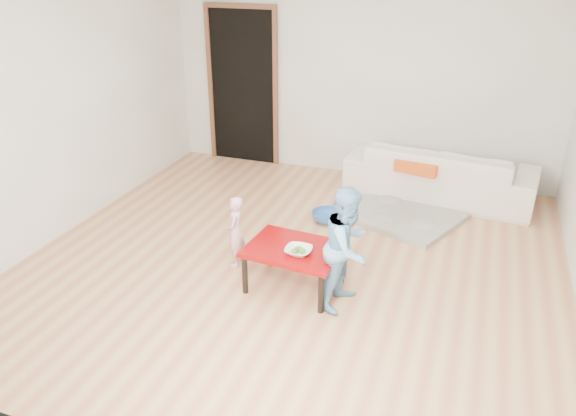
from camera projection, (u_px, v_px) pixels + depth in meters
The scene contains 13 objects.
floor at pixel (295, 260), 5.45m from camera, with size 5.00×5.00×0.01m, color #BC7450.
back_wall at pixel (360, 75), 7.03m from camera, with size 5.00×0.02×2.60m, color white.
left_wall at pixel (61, 107), 5.66m from camera, with size 0.02×5.00×2.60m, color white.
doorway at pixel (243, 88), 7.62m from camera, with size 1.02×0.08×2.11m, color brown, non-canonical shape.
sofa at pixel (440, 172), 6.72m from camera, with size 2.18×0.85×0.64m, color silver.
cushion at pixel (421, 164), 6.48m from camera, with size 0.49×0.44×0.13m, color #DD5218.
red_table at pixel (294, 268), 4.93m from camera, with size 0.81×0.61×0.41m, color maroon, non-canonical shape.
bowl at pixel (299, 251), 4.74m from camera, with size 0.23×0.23×0.06m, color white.
broccoli at pixel (299, 251), 4.74m from camera, with size 0.12×0.12×0.06m, color #2D5919, non-canonical shape.
child_pink at pixel (235, 232), 5.24m from camera, with size 0.25×0.17×0.69m, color #E76983.
child_blue at pixel (348, 248), 4.59m from camera, with size 0.52×0.40×1.06m, color #5CA5D5.
basin at pixel (328, 217), 6.20m from camera, with size 0.36×0.36×0.11m, color #2C5FA9.
blanket at pixel (401, 215), 6.29m from camera, with size 1.17×0.98×0.06m, color #ACA898, non-canonical shape.
Camera 1 is at (1.52, -4.47, 2.76)m, focal length 35.00 mm.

